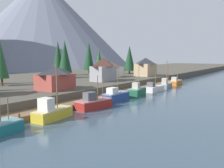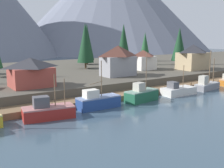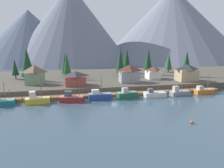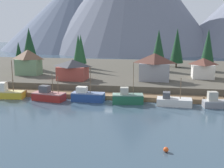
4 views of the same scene
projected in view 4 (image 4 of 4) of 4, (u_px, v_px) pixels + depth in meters
ground_plane at (122, 85)px, 83.81m from camera, size 400.00×400.00×1.00m
dock at (112, 96)px, 66.20m from camera, size 80.00×4.00×1.60m
shoreline_bank at (127, 73)px, 95.07m from camera, size 400.00×56.00×2.50m
mountain_west_peak at (78, 13)px, 216.91m from camera, size 111.97×111.97×51.96m
fishing_boat_yellow at (8, 93)px, 66.28m from camera, size 7.09×3.31×8.73m
fishing_boat_red at (48, 95)px, 64.28m from camera, size 7.50×4.11×6.29m
fishing_boat_blue at (87, 96)px, 63.53m from camera, size 7.14×2.68×7.71m
fishing_boat_green at (127, 98)px, 61.62m from camera, size 6.80×3.52×8.82m
fishing_boat_white at (173, 101)px, 60.15m from camera, size 7.22×3.42×5.87m
fishing_boat_grey at (220, 102)px, 58.65m from camera, size 7.36×3.29×8.49m
house_red at (73, 69)px, 75.28m from camera, size 7.56×6.17×5.25m
house_grey at (154, 67)px, 73.75m from camera, size 7.90×4.81×7.01m
house_green at (28, 62)px, 82.71m from camera, size 6.98×4.43×7.22m
house_white at (203, 68)px, 77.60m from camera, size 5.83×5.68×5.39m
conifer_near_left at (29, 46)px, 92.68m from camera, size 5.51×5.51×13.23m
conifer_mid_left at (81, 49)px, 97.06m from camera, size 3.77×3.77×11.05m
conifer_mid_right at (208, 47)px, 88.60m from camera, size 4.35×4.35×12.98m
conifer_back_left at (19, 52)px, 97.94m from camera, size 2.96×2.96×8.63m
conifer_centre at (78, 49)px, 90.66m from camera, size 3.60×3.60×11.29m
conifer_far_left at (177, 46)px, 97.75m from camera, size 4.58×4.58×13.15m
conifer_far_right at (159, 48)px, 89.19m from camera, size 4.72×4.72×12.76m
channel_buoy at (166, 150)px, 37.79m from camera, size 0.70×0.70×0.70m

